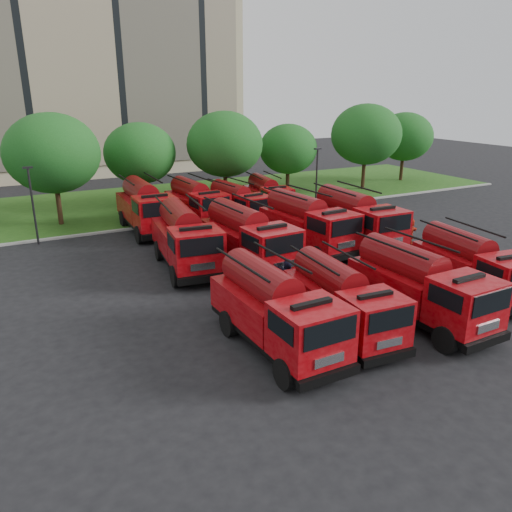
{
  "coord_description": "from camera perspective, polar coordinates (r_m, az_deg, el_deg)",
  "views": [
    {
      "loc": [
        -11.94,
        -17.34,
        9.76
      ],
      "look_at": [
        -0.92,
        3.59,
        1.8
      ],
      "focal_mm": 35.0,
      "sensor_mm": 36.0,
      "label": 1
    }
  ],
  "objects": [
    {
      "name": "firefighter_2",
      "position": [
        30.32,
        25.03,
        -2.0
      ],
      "size": [
        1.08,
        1.29,
        1.91
      ],
      "primitive_type": "imported",
      "rotation": [
        0.0,
        0.0,
        2.05
      ],
      "color": "#AC1E0D",
      "rests_on": "ground"
    },
    {
      "name": "fire_truck_2",
      "position": [
        22.76,
        18.2,
        -3.29
      ],
      "size": [
        2.73,
        7.2,
        3.26
      ],
      "rotation": [
        0.0,
        0.0,
        0.02
      ],
      "color": "black",
      "rests_on": "ground"
    },
    {
      "name": "fire_truck_3",
      "position": [
        26.77,
        23.38,
        -0.9
      ],
      "size": [
        3.12,
        6.9,
        3.03
      ],
      "rotation": [
        0.0,
        0.0,
        -0.13
      ],
      "color": "black",
      "rests_on": "ground"
    },
    {
      "name": "ground",
      "position": [
        23.2,
        6.19,
        -6.39
      ],
      "size": [
        140.0,
        140.0,
        0.0
      ],
      "primitive_type": "plane",
      "color": "black",
      "rests_on": "ground"
    },
    {
      "name": "tree_6",
      "position": [
        51.49,
        12.47,
        13.42
      ],
      "size": [
        6.89,
        6.89,
        8.42
      ],
      "color": "#382314",
      "rests_on": "ground"
    },
    {
      "name": "tree_7",
      "position": [
        57.69,
        16.61,
        12.94
      ],
      "size": [
        6.05,
        6.05,
        7.39
      ],
      "color": "#382314",
      "rests_on": "ground"
    },
    {
      "name": "fire_truck_10",
      "position": [
        37.66,
        -2.12,
        5.93
      ],
      "size": [
        2.95,
        6.79,
        3.0
      ],
      "rotation": [
        0.0,
        0.0,
        0.1
      ],
      "color": "black",
      "rests_on": "ground"
    },
    {
      "name": "lamp_post_0",
      "position": [
        35.27,
        -24.19,
        5.74
      ],
      "size": [
        0.6,
        0.25,
        5.11
      ],
      "color": "black",
      "rests_on": "ground"
    },
    {
      "name": "firefighter_1",
      "position": [
        19.77,
        13.73,
        -11.58
      ],
      "size": [
        0.9,
        0.64,
        1.66
      ],
      "primitive_type": "imported",
      "rotation": [
        0.0,
        0.0,
        -0.26
      ],
      "color": "#AC1E0D",
      "rests_on": "ground"
    },
    {
      "name": "fire_truck_7",
      "position": [
        32.85,
        11.29,
        4.14
      ],
      "size": [
        3.06,
        7.79,
        3.5
      ],
      "rotation": [
        0.0,
        0.0,
        -0.04
      ],
      "color": "black",
      "rests_on": "ground"
    },
    {
      "name": "fire_truck_8",
      "position": [
        36.44,
        -12.49,
        5.5
      ],
      "size": [
        2.99,
        7.82,
        3.53
      ],
      "rotation": [
        0.0,
        0.0,
        -0.02
      ],
      "color": "black",
      "rests_on": "ground"
    },
    {
      "name": "apartment_building",
      "position": [
        66.8,
        -16.77,
        20.22
      ],
      "size": [
        30.0,
        14.18,
        25.0
      ],
      "color": "#C0B78F",
      "rests_on": "ground"
    },
    {
      "name": "fire_truck_11",
      "position": [
        41.1,
        1.3,
        6.94
      ],
      "size": [
        3.02,
        6.6,
        2.9
      ],
      "rotation": [
        0.0,
        0.0,
        -0.13
      ],
      "color": "black",
      "rests_on": "ground"
    },
    {
      "name": "tree_2",
      "position": [
        39.29,
        -22.25,
        10.81
      ],
      "size": [
        6.72,
        6.72,
        8.22
      ],
      "color": "#382314",
      "rests_on": "ground"
    },
    {
      "name": "fire_truck_6",
      "position": [
        31.51,
        5.86,
        3.74
      ],
      "size": [
        3.2,
        7.73,
        3.44
      ],
      "rotation": [
        0.0,
        0.0,
        0.07
      ],
      "color": "black",
      "rests_on": "ground"
    },
    {
      "name": "lawn",
      "position": [
        45.99,
        -12.16,
        6.0
      ],
      "size": [
        70.0,
        16.0,
        0.12
      ],
      "primitive_type": "cube",
      "color": "#194612",
      "rests_on": "ground"
    },
    {
      "name": "fire_truck_0",
      "position": [
        19.41,
        2.19,
        -6.15
      ],
      "size": [
        2.75,
        7.21,
        3.26
      ],
      "rotation": [
        0.0,
        0.0,
        0.02
      ],
      "color": "black",
      "rests_on": "ground"
    },
    {
      "name": "curb",
      "position": [
        38.45,
        -8.78,
        3.78
      ],
      "size": [
        70.0,
        0.3,
        0.14
      ],
      "primitive_type": "cube",
      "color": "gray",
      "rests_on": "ground"
    },
    {
      "name": "fire_truck_9",
      "position": [
        38.01,
        -6.87,
        6.09
      ],
      "size": [
        2.91,
        7.17,
        3.21
      ],
      "rotation": [
        0.0,
        0.0,
        0.06
      ],
      "color": "black",
      "rests_on": "ground"
    },
    {
      "name": "firefighter_5",
      "position": [
        33.88,
        16.97,
        1.02
      ],
      "size": [
        1.87,
        1.0,
        1.92
      ],
      "primitive_type": "imported",
      "rotation": [
        0.0,
        0.0,
        3.28
      ],
      "color": "#AC1E0D",
      "rests_on": "ground"
    },
    {
      "name": "fire_truck_4",
      "position": [
        28.42,
        -8.08,
        2.0
      ],
      "size": [
        3.49,
        7.81,
        3.44
      ],
      "rotation": [
        0.0,
        0.0,
        -0.12
      ],
      "color": "black",
      "rests_on": "ground"
    },
    {
      "name": "fire_truck_1",
      "position": [
        20.88,
        9.72,
        -4.98
      ],
      "size": [
        2.82,
        6.72,
        2.99
      ],
      "rotation": [
        0.0,
        0.0,
        -0.08
      ],
      "color": "black",
      "rests_on": "ground"
    },
    {
      "name": "tree_4",
      "position": [
        43.93,
        -3.6,
        12.63
      ],
      "size": [
        6.55,
        6.55,
        8.01
      ],
      "color": "#382314",
      "rests_on": "ground"
    },
    {
      "name": "fire_truck_5",
      "position": [
        28.11,
        -0.97,
        2.04
      ],
      "size": [
        3.12,
        7.78,
        3.48
      ],
      "rotation": [
        0.0,
        0.0,
        0.05
      ],
      "color": "black",
      "rests_on": "ground"
    },
    {
      "name": "tree_5",
      "position": [
        48.16,
        3.7,
        12.11
      ],
      "size": [
        5.46,
        5.46,
        6.68
      ],
      "color": "#382314",
      "rests_on": "ground"
    },
    {
      "name": "firefighter_4",
      "position": [
        25.4,
        3.58,
        -4.04
      ],
      "size": [
        0.97,
        0.97,
        1.7
      ],
      "primitive_type": "imported",
      "rotation": [
        0.0,
        0.0,
        2.34
      ],
      "color": "black",
      "rests_on": "ground"
    },
    {
      "name": "tree_3",
      "position": [
        43.06,
        -13.12,
        11.36
      ],
      "size": [
        5.88,
        5.88,
        7.19
      ],
      "color": "#382314",
      "rests_on": "ground"
    },
    {
      "name": "lamp_post_1",
      "position": [
        42.58,
        6.95,
        9.19
      ],
      "size": [
        0.6,
        0.25,
        5.11
      ],
      "color": "black",
      "rests_on": "ground"
    }
  ]
}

